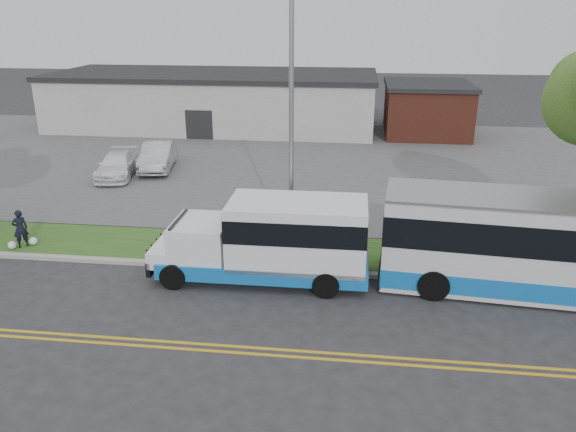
# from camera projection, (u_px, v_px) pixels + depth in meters

# --- Properties ---
(ground) EXTENTS (140.00, 140.00, 0.00)m
(ground) POSITION_uv_depth(u_px,v_px,m) (198.00, 281.00, 19.83)
(ground) COLOR #28282B
(ground) RESTS_ON ground
(lane_line_north) EXTENTS (70.00, 0.12, 0.01)m
(lane_line_north) POSITION_uv_depth(u_px,v_px,m) (161.00, 341.00, 16.25)
(lane_line_north) COLOR gold
(lane_line_north) RESTS_ON ground
(lane_line_south) EXTENTS (70.00, 0.12, 0.01)m
(lane_line_south) POSITION_uv_depth(u_px,v_px,m) (158.00, 347.00, 15.97)
(lane_line_south) COLOR gold
(lane_line_south) RESTS_ON ground
(curb) EXTENTS (80.00, 0.30, 0.15)m
(curb) POSITION_uv_depth(u_px,v_px,m) (206.00, 266.00, 20.83)
(curb) COLOR #9E9B93
(curb) RESTS_ON ground
(verge) EXTENTS (80.00, 3.30, 0.10)m
(verge) POSITION_uv_depth(u_px,v_px,m) (217.00, 247.00, 22.51)
(verge) COLOR #274F1A
(verge) RESTS_ON ground
(parking_lot) EXTENTS (80.00, 25.00, 0.10)m
(parking_lot) POSITION_uv_depth(u_px,v_px,m) (271.00, 159.00, 35.63)
(parking_lot) COLOR #4C4C4F
(parking_lot) RESTS_ON ground
(commercial_building) EXTENTS (25.40, 10.40, 4.35)m
(commercial_building) POSITION_uv_depth(u_px,v_px,m) (215.00, 100.00, 44.89)
(commercial_building) COLOR #9E9E99
(commercial_building) RESTS_ON ground
(brick_wing) EXTENTS (6.30, 7.30, 3.90)m
(brick_wing) POSITION_uv_depth(u_px,v_px,m) (427.00, 109.00, 42.13)
(brick_wing) COLOR brown
(brick_wing) RESTS_ON ground
(streetlight_near) EXTENTS (0.35, 1.53, 9.50)m
(streetlight_near) POSITION_uv_depth(u_px,v_px,m) (291.00, 121.00, 20.21)
(streetlight_near) COLOR gray
(streetlight_near) RESTS_ON verge
(shuttle_bus) EXTENTS (7.69, 2.64, 2.93)m
(shuttle_bus) POSITION_uv_depth(u_px,v_px,m) (276.00, 238.00, 19.48)
(shuttle_bus) COLOR #1062B5
(shuttle_bus) RESTS_ON ground
(transit_bus) EXTENTS (12.26, 3.83, 3.35)m
(transit_bus) POSITION_uv_depth(u_px,v_px,m) (568.00, 248.00, 18.37)
(transit_bus) COLOR silver
(transit_bus) RESTS_ON ground
(pedestrian) EXTENTS (0.67, 0.66, 1.56)m
(pedestrian) POSITION_uv_depth(u_px,v_px,m) (20.00, 229.00, 22.18)
(pedestrian) COLOR black
(pedestrian) RESTS_ON verge
(parked_car_a) EXTENTS (2.47, 5.00, 1.58)m
(parked_car_a) POSITION_uv_depth(u_px,v_px,m) (158.00, 156.00, 33.06)
(parked_car_a) COLOR #AFB1B6
(parked_car_a) RESTS_ON parking_lot
(parked_car_b) EXTENTS (2.64, 4.80, 1.32)m
(parked_car_b) POSITION_uv_depth(u_px,v_px,m) (117.00, 165.00, 31.61)
(parked_car_b) COLOR white
(parked_car_b) RESTS_ON parking_lot
(grocery_bag_left) EXTENTS (0.32, 0.32, 0.32)m
(grocery_bag_left) POSITION_uv_depth(u_px,v_px,m) (12.00, 245.00, 22.20)
(grocery_bag_left) COLOR white
(grocery_bag_left) RESTS_ON verge
(grocery_bag_right) EXTENTS (0.32, 0.32, 0.32)m
(grocery_bag_right) POSITION_uv_depth(u_px,v_px,m) (33.00, 241.00, 22.60)
(grocery_bag_right) COLOR white
(grocery_bag_right) RESTS_ON verge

